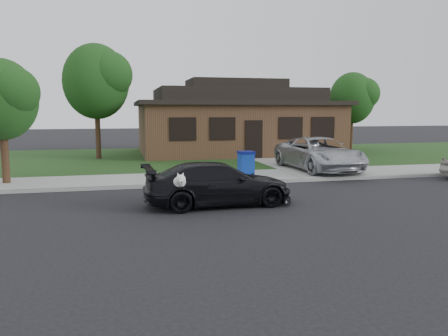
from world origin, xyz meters
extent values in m
plane|color=black|center=(0.00, 0.00, 0.00)|extent=(120.00, 120.00, 0.00)
cube|color=gray|center=(0.00, 5.00, 0.06)|extent=(60.00, 3.00, 0.12)
cube|color=gray|center=(0.00, 3.50, 0.06)|extent=(60.00, 0.12, 0.12)
cube|color=#193814|center=(0.00, 13.00, 0.07)|extent=(60.00, 13.00, 0.13)
cube|color=gray|center=(6.00, 10.00, 0.07)|extent=(4.50, 13.00, 0.14)
imported|color=black|center=(-0.49, 0.06, 0.64)|extent=(4.51, 2.00, 1.29)
ellipsoid|color=white|center=(-1.75, -0.72, 0.88)|extent=(0.34, 0.40, 0.30)
sphere|color=white|center=(-1.75, -0.95, 0.98)|extent=(0.26, 0.26, 0.26)
cube|color=white|center=(-1.75, -1.08, 0.93)|extent=(0.09, 0.12, 0.07)
sphere|color=black|center=(-1.75, -1.14, 0.93)|extent=(0.04, 0.04, 0.04)
cone|color=white|center=(-1.81, -0.90, 1.11)|extent=(0.11, 0.11, 0.14)
cone|color=white|center=(-1.68, -0.90, 1.11)|extent=(0.11, 0.11, 0.14)
imported|color=#B4B6BB|center=(5.46, 5.71, 0.88)|extent=(2.71, 5.43, 1.48)
cube|color=navy|center=(1.75, 4.80, 0.58)|extent=(0.60, 0.60, 0.93)
cube|color=#070E58|center=(1.75, 4.80, 1.10)|extent=(0.65, 0.65, 0.10)
cylinder|color=black|center=(1.55, 4.51, 0.19)|extent=(0.06, 0.15, 0.14)
cylinder|color=black|center=(1.96, 4.51, 0.19)|extent=(0.06, 0.15, 0.14)
cube|color=#422B1C|center=(4.00, 15.00, 1.63)|extent=(12.00, 8.00, 3.00)
cube|color=black|center=(4.00, 15.00, 3.25)|extent=(12.60, 8.60, 0.25)
cube|color=black|center=(4.00, 15.00, 3.78)|extent=(10.00, 6.50, 0.80)
cube|color=black|center=(4.00, 15.00, 4.48)|extent=(6.00, 3.50, 0.60)
cube|color=black|center=(4.00, 10.97, 1.23)|extent=(1.00, 0.06, 2.10)
cube|color=black|center=(0.00, 10.97, 1.83)|extent=(1.30, 0.05, 1.10)
cube|color=black|center=(2.20, 10.97, 1.83)|extent=(1.30, 0.05, 1.10)
cube|color=black|center=(6.20, 10.97, 1.83)|extent=(1.30, 0.05, 1.10)
cube|color=black|center=(8.20, 10.97, 1.83)|extent=(1.30, 0.05, 1.10)
cylinder|color=#332114|center=(-4.50, 13.00, 1.37)|extent=(0.28, 0.28, 2.48)
ellipsoid|color=#143811|center=(-4.50, 13.00, 4.41)|extent=(3.60, 3.60, 4.14)
sphere|color=#26591E|center=(-3.78, 12.46, 4.77)|extent=(2.52, 2.52, 2.52)
cylinder|color=#332114|center=(12.00, 14.50, 1.14)|extent=(0.28, 0.28, 2.03)
ellipsoid|color=#143811|center=(12.00, 14.50, 3.65)|extent=(3.00, 3.00, 3.45)
sphere|color=#26591E|center=(12.60, 14.05, 3.95)|extent=(2.10, 2.10, 2.10)
cylinder|color=#332114|center=(-7.50, 5.20, 1.02)|extent=(0.28, 0.28, 1.80)
ellipsoid|color=#143811|center=(-7.50, 5.20, 3.22)|extent=(2.60, 2.60, 2.99)
sphere|color=#26591E|center=(-6.98, 4.81, 3.48)|extent=(1.82, 1.82, 1.82)
camera|label=1|loc=(-3.29, -12.44, 2.80)|focal=35.00mm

